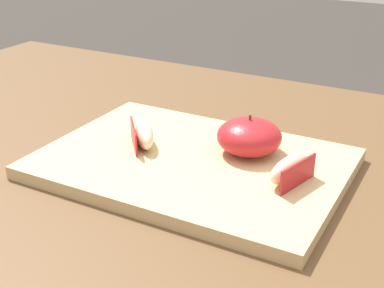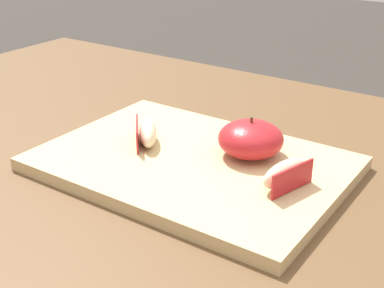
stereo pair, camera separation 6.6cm
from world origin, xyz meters
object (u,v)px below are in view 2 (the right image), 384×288
Objects in this scene: apple_half_skin_up at (251,139)px; apple_wedge_near_knife at (147,133)px; cutting_board at (192,163)px; apple_wedge_middle at (286,174)px.

apple_half_skin_up is 0.15m from apple_wedge_near_knife.
cutting_board is 0.14m from apple_wedge_middle.
cutting_board is 0.09m from apple_half_skin_up.
apple_wedge_middle is (0.21, -0.00, 0.00)m from apple_wedge_near_knife.
apple_half_skin_up is 1.20× the size of apple_wedge_near_knife.
apple_wedge_middle is at bearing -33.46° from apple_half_skin_up.
cutting_board is 0.08m from apple_wedge_near_knife.
apple_wedge_middle is (0.14, -0.00, 0.03)m from cutting_board.
apple_wedge_middle is at bearing -0.07° from cutting_board.
apple_wedge_near_knife is 0.21m from apple_wedge_middle.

